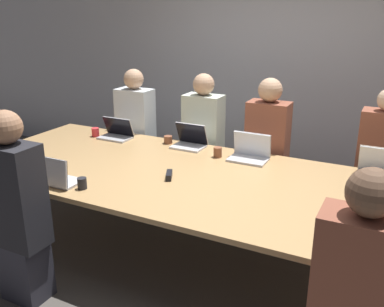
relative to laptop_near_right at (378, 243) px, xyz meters
name	(u,v)px	position (x,y,z in m)	size (l,w,h in m)	color
ground_plane	(209,258)	(-1.29, 0.59, -0.81)	(24.00, 24.00, 0.00)	#4C4742
curtain_wall	(283,67)	(-1.29, 2.57, 0.59)	(12.00, 0.06, 2.80)	#ADADB2
conference_table	(210,183)	(-1.29, 0.59, -0.11)	(4.37, 1.61, 0.74)	tan
laptop_near_right	(378,243)	(0.00, 0.00, 0.00)	(0.35, 0.25, 0.25)	#333338
laptop_near_left	(56,177)	(-2.29, -0.06, 0.00)	(0.32, 0.23, 0.24)	silver
person_near_left	(17,212)	(-2.28, -0.47, -0.12)	(0.40, 0.24, 1.42)	#2D2D38
cup_near_left	(82,183)	(-2.07, -0.03, -0.03)	(0.07, 0.07, 0.09)	#232328
laptop_far_right	(379,168)	(-0.10, 1.26, 0.00)	(0.33, 0.24, 0.24)	gray
person_far_right	(379,167)	(-0.11, 1.70, -0.14)	(0.40, 0.24, 1.39)	#2D2D38
laptop_far_left	(117,132)	(-2.63, 1.17, -0.01)	(0.34, 0.22, 0.22)	#B7B7BC
person_far_left	(136,133)	(-2.67, 1.57, -0.12)	(0.40, 0.24, 1.41)	#2D2D38
cup_far_left	(95,132)	(-2.87, 1.12, -0.03)	(0.08, 0.08, 0.09)	red
laptop_far_midleft	(190,140)	(-1.81, 1.25, 0.00)	(0.31, 0.24, 0.24)	silver
person_far_midleft	(203,142)	(-1.84, 1.61, -0.12)	(0.40, 0.24, 1.41)	#2D2D38
cup_far_midleft	(168,140)	(-2.06, 1.25, -0.03)	(0.08, 0.08, 0.08)	brown
laptop_far_center	(250,152)	(-1.16, 1.17, 0.00)	(0.35, 0.23, 0.24)	#B7B7BC
person_far_center	(267,151)	(-1.13, 1.59, -0.12)	(0.40, 0.24, 1.42)	#2D2D38
cup_far_center	(218,152)	(-1.45, 1.10, -0.02)	(0.08, 0.08, 0.09)	brown
stapler	(169,175)	(-1.59, 0.45, -0.05)	(0.10, 0.15, 0.05)	black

